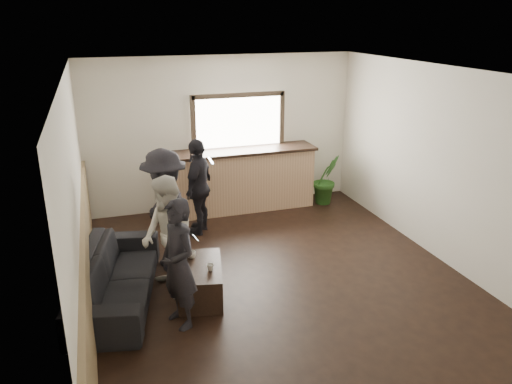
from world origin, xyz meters
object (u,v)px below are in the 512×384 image
object	(u,v)px
bar_counter	(243,176)
person_c	(166,210)
potted_plant	(326,179)
person_d	(199,187)
cup_a	(191,255)
person_a	(179,264)
person_b	(168,237)
sofa	(116,276)
coffee_table	(201,281)
cup_b	(210,267)

from	to	relation	value
bar_counter	person_c	size ratio (longest dim) A/B	1.54
potted_plant	person_d	xyz separation A→B (m)	(-2.60, -0.59, 0.32)
cup_a	person_a	xyz separation A→B (m)	(-0.29, -0.78, 0.30)
cup_a	person_d	xyz separation A→B (m)	(0.48, 1.77, 0.32)
bar_counter	person_b	bearing A→B (deg)	-124.04
potted_plant	person_d	world-z (taller)	person_d
bar_counter	person_d	distance (m)	1.30
potted_plant	person_c	bearing A→B (deg)	-153.00
sofa	coffee_table	bearing A→B (deg)	-91.26
coffee_table	person_d	world-z (taller)	person_d
cup_a	cup_b	world-z (taller)	cup_a
cup_a	person_c	size ratio (longest dim) A/B	0.07
potted_plant	coffee_table	bearing A→B (deg)	-139.24
bar_counter	sofa	world-z (taller)	bar_counter
person_a	cup_b	bearing A→B (deg)	109.50
coffee_table	cup_a	xyz separation A→B (m)	(-0.06, 0.25, 0.26)
coffee_table	potted_plant	world-z (taller)	potted_plant
cup_b	person_a	distance (m)	0.65
sofa	person_a	size ratio (longest dim) A/B	1.43
coffee_table	person_b	xyz separation A→B (m)	(-0.36, 0.21, 0.58)
coffee_table	cup_b	xyz separation A→B (m)	(0.10, -0.16, 0.26)
coffee_table	cup_b	distance (m)	0.32
potted_plant	cup_b	bearing A→B (deg)	-136.56
person_c	person_d	size ratio (longest dim) A/B	1.10
person_a	person_d	world-z (taller)	person_d
cup_b	potted_plant	bearing A→B (deg)	43.44
cup_b	potted_plant	distance (m)	4.03
cup_b	person_d	distance (m)	2.22
person_c	person_d	distance (m)	1.29
cup_b	coffee_table	bearing A→B (deg)	121.05
bar_counter	person_b	xyz separation A→B (m)	(-1.77, -2.63, 0.15)
potted_plant	person_c	world-z (taller)	person_c
potted_plant	person_c	distance (m)	3.72
cup_b	person_c	bearing A→B (deg)	108.77
cup_b	person_c	distance (m)	1.22
cup_b	person_d	bearing A→B (deg)	81.57
potted_plant	person_a	xyz separation A→B (m)	(-3.37, -3.14, 0.30)
cup_b	person_b	distance (m)	0.67
coffee_table	cup_a	world-z (taller)	cup_a
bar_counter	person_d	xyz separation A→B (m)	(-1.00, -0.82, 0.16)
person_a	coffee_table	bearing A→B (deg)	126.77
person_a	person_c	distance (m)	1.47
person_b	cup_b	bearing A→B (deg)	36.77
bar_counter	person_a	bearing A→B (deg)	-117.67
bar_counter	sofa	bearing A→B (deg)	-133.55
person_a	person_c	bearing A→B (deg)	156.81
cup_b	potted_plant	xyz separation A→B (m)	(2.92, 2.77, 0.00)
person_b	person_c	xyz separation A→B (m)	(0.08, 0.72, 0.08)
coffee_table	person_b	bearing A→B (deg)	150.02
bar_counter	sofa	distance (m)	3.57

